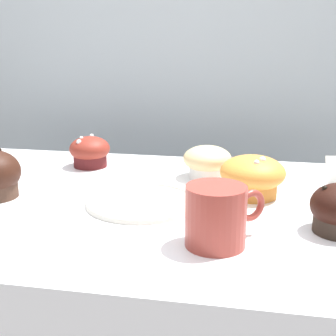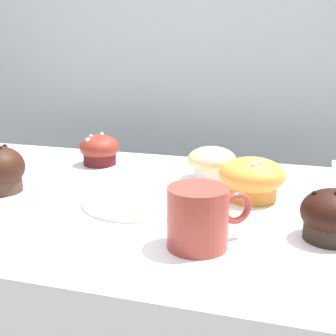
{
  "view_description": "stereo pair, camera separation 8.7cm",
  "coord_description": "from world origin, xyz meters",
  "px_view_note": "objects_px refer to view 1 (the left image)",
  "views": [
    {
      "loc": [
        0.22,
        -0.77,
        1.18
      ],
      "look_at": [
        0.06,
        0.06,
        0.94
      ],
      "focal_mm": 50.0,
      "sensor_mm": 36.0,
      "label": 1
    },
    {
      "loc": [
        0.3,
        -0.75,
        1.18
      ],
      "look_at": [
        0.06,
        0.06,
        0.94
      ],
      "focal_mm": 50.0,
      "sensor_mm": 36.0,
      "label": 2
    }
  ],
  "objects_px": {
    "muffin_back_left": "(253,176)",
    "muffin_front_right": "(207,161)",
    "muffin_front_left": "(90,152)",
    "serving_plate": "(142,202)",
    "coffee_cup": "(217,214)"
  },
  "relations": [
    {
      "from": "muffin_back_left",
      "to": "muffin_front_right",
      "type": "bearing_deg",
      "value": 133.19
    },
    {
      "from": "muffin_front_left",
      "to": "muffin_front_right",
      "type": "relative_size",
      "value": 0.91
    },
    {
      "from": "serving_plate",
      "to": "muffin_front_left",
      "type": "bearing_deg",
      "value": 128.36
    },
    {
      "from": "muffin_front_left",
      "to": "coffee_cup",
      "type": "height_order",
      "value": "coffee_cup"
    },
    {
      "from": "muffin_back_left",
      "to": "muffin_front_left",
      "type": "height_order",
      "value": "muffin_back_left"
    },
    {
      "from": "muffin_back_left",
      "to": "serving_plate",
      "type": "xyz_separation_m",
      "value": [
        -0.19,
        -0.08,
        -0.03
      ]
    },
    {
      "from": "serving_plate",
      "to": "coffee_cup",
      "type": "bearing_deg",
      "value": -44.86
    },
    {
      "from": "muffin_back_left",
      "to": "serving_plate",
      "type": "bearing_deg",
      "value": -156.96
    },
    {
      "from": "muffin_back_left",
      "to": "muffin_front_right",
      "type": "relative_size",
      "value": 1.19
    },
    {
      "from": "muffin_back_left",
      "to": "coffee_cup",
      "type": "relative_size",
      "value": 1.07
    },
    {
      "from": "muffin_front_right",
      "to": "coffee_cup",
      "type": "bearing_deg",
      "value": -81.54
    },
    {
      "from": "muffin_front_right",
      "to": "serving_plate",
      "type": "xyz_separation_m",
      "value": [
        -0.09,
        -0.18,
        -0.03
      ]
    },
    {
      "from": "muffin_front_right",
      "to": "serving_plate",
      "type": "distance_m",
      "value": 0.2
    },
    {
      "from": "muffin_front_right",
      "to": "coffee_cup",
      "type": "xyz_separation_m",
      "value": [
        0.05,
        -0.32,
        0.01
      ]
    },
    {
      "from": "muffin_front_left",
      "to": "muffin_front_right",
      "type": "height_order",
      "value": "muffin_front_left"
    }
  ]
}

